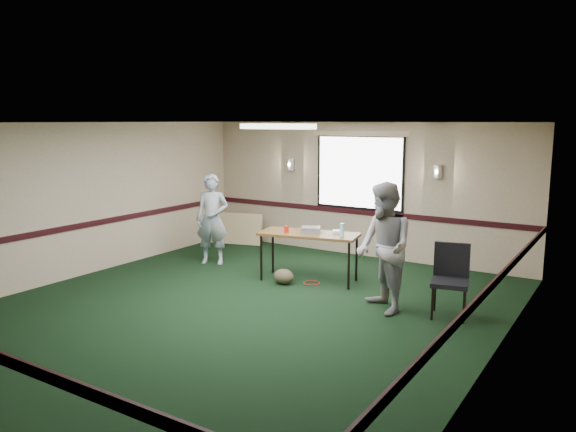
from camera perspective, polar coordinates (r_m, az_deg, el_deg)
The scene contains 13 objects.
ground at distance 8.36m, azimuth -4.84°, elevation -9.42°, with size 8.00×8.00×0.00m, color black.
room_shell at distance 9.74m, azimuth 2.60°, elevation 2.89°, with size 8.00×8.02×8.00m.
folding_table at distance 9.57m, azimuth 2.13°, elevation -2.09°, with size 1.78×1.01×0.84m.
projector at distance 9.53m, azimuth 2.33°, elevation -1.43°, with size 0.32×0.26×0.11m, color gray.
game_console at distance 9.57m, azimuth 5.14°, elevation -1.60°, with size 0.19×0.15×0.05m, color silver.
red_cup at distance 9.55m, azimuth -0.15°, elevation -1.37°, with size 0.08×0.08×0.12m, color red.
water_bottle at distance 9.27m, azimuth 5.51°, elevation -1.43°, with size 0.07×0.07×0.22m, color #95DCF4.
duffel_bag at distance 9.52m, azimuth -0.43°, elevation -6.17°, with size 0.36×0.27×0.26m, color #423926.
cable_coil at distance 9.60m, azimuth 2.41°, elevation -6.81°, with size 0.28×0.28×0.01m, color red.
folded_table at distance 12.59m, azimuth -5.59°, elevation -1.27°, with size 1.35×0.06×0.70m, color tan.
conference_chair at distance 8.26m, azimuth 16.19°, elevation -5.68°, with size 0.60×0.62×1.02m.
person_left at distance 10.82m, azimuth -7.70°, elevation -0.32°, with size 0.63×0.41×1.73m, color teal.
person_right at distance 8.11m, azimuth 9.73°, elevation -3.22°, with size 0.91×0.71×1.88m, color #7E96C4.
Camera 1 is at (4.80, -6.27, 2.73)m, focal length 35.00 mm.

